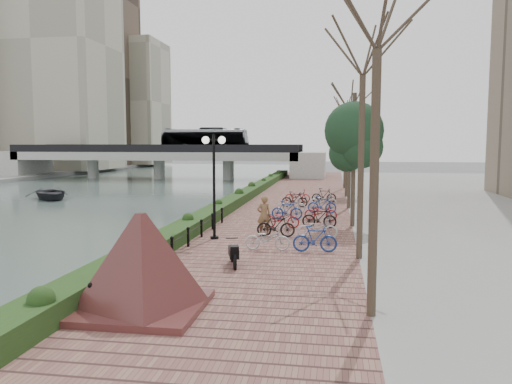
% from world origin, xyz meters
% --- Properties ---
extents(ground, '(220.00, 220.00, 0.00)m').
position_xyz_m(ground, '(0.00, 0.00, 0.00)').
color(ground, '#59595B').
rests_on(ground, ground).
extents(river_water, '(30.00, 130.00, 0.02)m').
position_xyz_m(river_water, '(-15.00, 25.00, 0.01)').
color(river_water, '#4E625A').
rests_on(river_water, ground).
extents(promenade, '(8.00, 75.00, 0.50)m').
position_xyz_m(promenade, '(4.00, 17.50, 0.25)').
color(promenade, brown).
rests_on(promenade, ground).
extents(hedge, '(1.10, 56.00, 0.60)m').
position_xyz_m(hedge, '(0.60, 20.00, 0.80)').
color(hedge, '#133414').
rests_on(hedge, promenade).
extents(chain_fence, '(0.10, 14.10, 0.70)m').
position_xyz_m(chain_fence, '(1.40, 2.00, 0.85)').
color(chain_fence, black).
rests_on(chain_fence, promenade).
extents(granite_monument, '(4.26, 4.26, 2.41)m').
position_xyz_m(granite_monument, '(2.49, -4.51, 1.72)').
color(granite_monument, '#48211E').
rests_on(granite_monument, promenade).
extents(lamppost, '(1.02, 0.32, 4.46)m').
position_xyz_m(lamppost, '(2.04, 4.75, 3.75)').
color(lamppost, black).
rests_on(lamppost, promenade).
extents(motorcycle, '(0.80, 1.44, 0.86)m').
position_xyz_m(motorcycle, '(3.79, 0.24, 0.93)').
color(motorcycle, black).
rests_on(motorcycle, promenade).
extents(pedestrian, '(0.75, 0.63, 1.75)m').
position_xyz_m(pedestrian, '(4.00, 6.01, 1.38)').
color(pedestrian, brown).
rests_on(pedestrian, promenade).
extents(bicycle_parking, '(2.40, 17.32, 1.00)m').
position_xyz_m(bicycle_parking, '(5.49, 10.64, 0.97)').
color(bicycle_parking, '#B5B5BA').
rests_on(bicycle_parking, promenade).
extents(street_trees, '(3.20, 37.12, 6.80)m').
position_xyz_m(street_trees, '(8.00, 12.68, 3.69)').
color(street_trees, '#32251D').
rests_on(street_trees, promenade).
extents(bridge, '(36.00, 10.77, 6.50)m').
position_xyz_m(bridge, '(-13.75, 45.00, 3.37)').
color(bridge, '#9A9A95').
rests_on(bridge, ground).
extents(boat, '(5.67, 5.79, 0.98)m').
position_xyz_m(boat, '(-15.74, 21.42, 0.51)').
color(boat, black).
rests_on(boat, river_water).
extents(far_buildings, '(35.00, 38.00, 38.00)m').
position_xyz_m(far_buildings, '(-41.66, 65.91, 16.12)').
color(far_buildings, '#A7A28B').
rests_on(far_buildings, far_bank).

